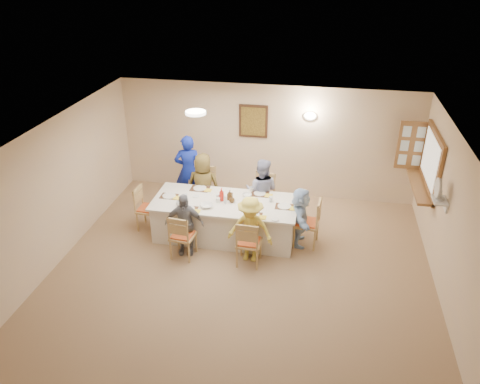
% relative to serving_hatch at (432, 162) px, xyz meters
% --- Properties ---
extents(ground, '(7.00, 7.00, 0.00)m').
position_rel_serving_hatch_xyz_m(ground, '(-3.21, -2.40, -1.50)').
color(ground, '#906848').
extents(room_walls, '(7.00, 7.00, 7.00)m').
position_rel_serving_hatch_xyz_m(room_walls, '(-3.21, -2.40, 0.01)').
color(room_walls, beige).
rests_on(room_walls, ground).
extents(wall_picture, '(0.62, 0.05, 0.72)m').
position_rel_serving_hatch_xyz_m(wall_picture, '(-3.51, 1.06, 0.20)').
color(wall_picture, '#412617').
rests_on(wall_picture, room_walls).
extents(wall_sconce, '(0.26, 0.09, 0.18)m').
position_rel_serving_hatch_xyz_m(wall_sconce, '(-2.31, 1.04, 0.40)').
color(wall_sconce, white).
rests_on(wall_sconce, room_walls).
extents(ceiling_light, '(0.36, 0.36, 0.05)m').
position_rel_serving_hatch_xyz_m(ceiling_light, '(-4.21, -0.90, 0.97)').
color(ceiling_light, white).
rests_on(ceiling_light, room_walls).
extents(serving_hatch, '(0.06, 1.50, 1.15)m').
position_rel_serving_hatch_xyz_m(serving_hatch, '(0.00, 0.00, 0.00)').
color(serving_hatch, brown).
rests_on(serving_hatch, room_walls).
extents(hatch_sill, '(0.30, 1.50, 0.05)m').
position_rel_serving_hatch_xyz_m(hatch_sill, '(-0.12, 0.00, -0.53)').
color(hatch_sill, brown).
rests_on(hatch_sill, room_walls).
extents(shutter_door, '(0.55, 0.04, 1.00)m').
position_rel_serving_hatch_xyz_m(shutter_door, '(-0.26, 0.76, 0.00)').
color(shutter_door, brown).
rests_on(shutter_door, room_walls).
extents(fan_shelf, '(0.22, 0.36, 0.03)m').
position_rel_serving_hatch_xyz_m(fan_shelf, '(-0.08, -1.35, -0.10)').
color(fan_shelf, white).
rests_on(fan_shelf, room_walls).
extents(desk_fan, '(0.30, 0.30, 0.28)m').
position_rel_serving_hatch_xyz_m(desk_fan, '(-0.11, -1.35, 0.05)').
color(desk_fan, '#A5A5A8').
rests_on(desk_fan, fan_shelf).
extents(dining_table, '(2.73, 1.16, 0.76)m').
position_rel_serving_hatch_xyz_m(dining_table, '(-3.72, -0.88, -1.12)').
color(dining_table, silver).
rests_on(dining_table, ground).
extents(chair_back_left, '(0.53, 0.53, 0.99)m').
position_rel_serving_hatch_xyz_m(chair_back_left, '(-4.32, -0.08, -1.00)').
color(chair_back_left, tan).
rests_on(chair_back_left, ground).
extents(chair_back_right, '(0.53, 0.53, 0.96)m').
position_rel_serving_hatch_xyz_m(chair_back_right, '(-3.12, -0.08, -1.02)').
color(chair_back_right, tan).
rests_on(chair_back_right, ground).
extents(chair_front_left, '(0.47, 0.47, 0.89)m').
position_rel_serving_hatch_xyz_m(chair_front_left, '(-4.32, -1.68, -1.06)').
color(chair_front_left, tan).
rests_on(chair_front_left, ground).
extents(chair_front_right, '(0.44, 0.44, 0.90)m').
position_rel_serving_hatch_xyz_m(chair_front_right, '(-3.12, -1.68, -1.05)').
color(chair_front_right, tan).
rests_on(chair_front_right, ground).
extents(chair_left_end, '(0.45, 0.45, 0.90)m').
position_rel_serving_hatch_xyz_m(chair_left_end, '(-5.27, -0.88, -1.05)').
color(chair_left_end, tan).
rests_on(chair_left_end, ground).
extents(chair_right_end, '(0.51, 0.51, 0.96)m').
position_rel_serving_hatch_xyz_m(chair_right_end, '(-2.17, -0.88, -1.02)').
color(chair_right_end, tan).
rests_on(chair_right_end, ground).
extents(diner_back_left, '(0.72, 0.51, 1.39)m').
position_rel_serving_hatch_xyz_m(diner_back_left, '(-4.32, -0.20, -0.80)').
color(diner_back_left, brown).
rests_on(diner_back_left, ground).
extents(diner_back_right, '(0.74, 0.61, 1.38)m').
position_rel_serving_hatch_xyz_m(diner_back_right, '(-3.12, -0.20, -0.81)').
color(diner_back_right, '#9398BF').
rests_on(diner_back_right, ground).
extents(diner_front_left, '(0.78, 0.48, 1.20)m').
position_rel_serving_hatch_xyz_m(diner_front_left, '(-4.32, -1.56, -0.90)').
color(diner_front_left, slate).
rests_on(diner_front_left, ground).
extents(diner_front_right, '(0.89, 0.61, 1.25)m').
position_rel_serving_hatch_xyz_m(diner_front_right, '(-3.12, -1.56, -0.88)').
color(diner_front_right, '#E6CF4C').
rests_on(diner_front_right, ground).
extents(diner_right_end, '(1.13, 0.50, 1.16)m').
position_rel_serving_hatch_xyz_m(diner_right_end, '(-2.30, -0.88, -0.92)').
color(diner_right_end, '#B4D5FD').
rests_on(diner_right_end, ground).
extents(caregiver, '(0.75, 0.64, 1.58)m').
position_rel_serving_hatch_xyz_m(caregiver, '(-4.77, 0.27, -0.71)').
color(caregiver, '#1226AA').
rests_on(caregiver, ground).
extents(placemat_fl, '(0.34, 0.26, 0.01)m').
position_rel_serving_hatch_xyz_m(placemat_fl, '(-4.32, -1.30, -0.74)').
color(placemat_fl, '#472B19').
rests_on(placemat_fl, dining_table).
extents(plate_fl, '(0.25, 0.25, 0.02)m').
position_rel_serving_hatch_xyz_m(plate_fl, '(-4.32, -1.30, -0.73)').
color(plate_fl, white).
rests_on(plate_fl, dining_table).
extents(napkin_fl, '(0.13, 0.13, 0.01)m').
position_rel_serving_hatch_xyz_m(napkin_fl, '(-4.14, -1.35, -0.73)').
color(napkin_fl, yellow).
rests_on(napkin_fl, dining_table).
extents(placemat_fr, '(0.33, 0.25, 0.01)m').
position_rel_serving_hatch_xyz_m(placemat_fr, '(-3.12, -1.30, -0.74)').
color(placemat_fr, '#472B19').
rests_on(placemat_fr, dining_table).
extents(plate_fr, '(0.25, 0.25, 0.02)m').
position_rel_serving_hatch_xyz_m(plate_fr, '(-3.12, -1.30, -0.73)').
color(plate_fr, white).
rests_on(plate_fr, dining_table).
extents(napkin_fr, '(0.14, 0.14, 0.01)m').
position_rel_serving_hatch_xyz_m(napkin_fr, '(-2.94, -1.35, -0.73)').
color(napkin_fr, yellow).
rests_on(napkin_fr, dining_table).
extents(placemat_bl, '(0.37, 0.28, 0.01)m').
position_rel_serving_hatch_xyz_m(placemat_bl, '(-4.32, -0.46, -0.74)').
color(placemat_bl, '#472B19').
rests_on(placemat_bl, dining_table).
extents(plate_bl, '(0.26, 0.26, 0.02)m').
position_rel_serving_hatch_xyz_m(plate_bl, '(-4.32, -0.46, -0.73)').
color(plate_bl, white).
rests_on(plate_bl, dining_table).
extents(napkin_bl, '(0.14, 0.14, 0.01)m').
position_rel_serving_hatch_xyz_m(napkin_bl, '(-4.14, -0.51, -0.73)').
color(napkin_bl, yellow).
rests_on(napkin_bl, dining_table).
extents(placemat_br, '(0.36, 0.27, 0.01)m').
position_rel_serving_hatch_xyz_m(placemat_br, '(-3.12, -0.46, -0.74)').
color(placemat_br, '#472B19').
rests_on(placemat_br, dining_table).
extents(plate_br, '(0.23, 0.23, 0.01)m').
position_rel_serving_hatch_xyz_m(plate_br, '(-3.12, -0.46, -0.73)').
color(plate_br, white).
rests_on(plate_br, dining_table).
extents(napkin_br, '(0.15, 0.15, 0.01)m').
position_rel_serving_hatch_xyz_m(napkin_br, '(-2.94, -0.51, -0.73)').
color(napkin_br, yellow).
rests_on(napkin_br, dining_table).
extents(placemat_le, '(0.33, 0.25, 0.01)m').
position_rel_serving_hatch_xyz_m(placemat_le, '(-4.82, -0.88, -0.74)').
color(placemat_le, '#472B19').
rests_on(placemat_le, dining_table).
extents(plate_le, '(0.25, 0.25, 0.02)m').
position_rel_serving_hatch_xyz_m(plate_le, '(-4.82, -0.88, -0.73)').
color(plate_le, white).
rests_on(plate_le, dining_table).
extents(napkin_le, '(0.14, 0.14, 0.01)m').
position_rel_serving_hatch_xyz_m(napkin_le, '(-4.64, -0.93, -0.73)').
color(napkin_le, yellow).
rests_on(napkin_le, dining_table).
extents(placemat_re, '(0.33, 0.25, 0.01)m').
position_rel_serving_hatch_xyz_m(placemat_re, '(-2.60, -0.88, -0.74)').
color(placemat_re, '#472B19').
rests_on(placemat_re, dining_table).
extents(plate_re, '(0.25, 0.25, 0.02)m').
position_rel_serving_hatch_xyz_m(plate_re, '(-2.60, -0.88, -0.73)').
color(plate_re, white).
rests_on(plate_re, dining_table).
extents(napkin_re, '(0.15, 0.15, 0.01)m').
position_rel_serving_hatch_xyz_m(napkin_re, '(-2.42, -0.93, -0.73)').
color(napkin_re, yellow).
rests_on(napkin_re, dining_table).
extents(teacup_a, '(0.13, 0.13, 0.08)m').
position_rel_serving_hatch_xyz_m(teacup_a, '(-4.53, -1.20, -0.70)').
color(teacup_a, white).
rests_on(teacup_a, dining_table).
extents(teacup_b, '(0.13, 0.13, 0.09)m').
position_rel_serving_hatch_xyz_m(teacup_b, '(-3.29, -0.37, -0.69)').
color(teacup_b, white).
rests_on(teacup_b, dining_table).
extents(bowl_a, '(0.38, 0.38, 0.06)m').
position_rel_serving_hatch_xyz_m(bowl_a, '(-4.00, -1.16, -0.71)').
color(bowl_a, white).
rests_on(bowl_a, dining_table).
extents(bowl_b, '(0.25, 0.25, 0.06)m').
position_rel_serving_hatch_xyz_m(bowl_b, '(-3.35, -0.61, -0.71)').
color(bowl_b, white).
rests_on(bowl_b, dining_table).
extents(condiment_ketchup, '(0.10, 0.10, 0.26)m').
position_rel_serving_hatch_xyz_m(condiment_ketchup, '(-3.79, -0.86, -0.61)').
color(condiment_ketchup, red).
rests_on(condiment_ketchup, dining_table).
extents(condiment_brown, '(0.11, 0.11, 0.20)m').
position_rel_serving_hatch_xyz_m(condiment_brown, '(-3.64, -0.79, -0.64)').
color(condiment_brown, '#4D3314').
rests_on(condiment_brown, dining_table).
extents(condiment_malt, '(0.12, 0.12, 0.14)m').
position_rel_serving_hatch_xyz_m(condiment_malt, '(-3.58, -0.89, -0.67)').
color(condiment_malt, '#4D3314').
rests_on(condiment_malt, dining_table).
extents(drinking_glass, '(0.07, 0.07, 0.10)m').
position_rel_serving_hatch_xyz_m(drinking_glass, '(-3.87, -0.83, -0.68)').
color(drinking_glass, silver).
rests_on(drinking_glass, dining_table).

